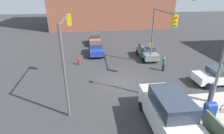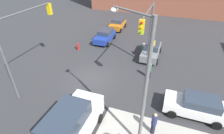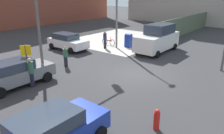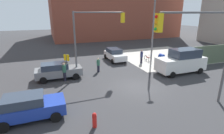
# 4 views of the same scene
# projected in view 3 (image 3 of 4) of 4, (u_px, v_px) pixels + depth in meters

# --- Properties ---
(ground_plane) EXTENTS (120.00, 120.00, 0.00)m
(ground_plane) POSITION_uv_depth(u_px,v_px,m) (136.00, 74.00, 15.42)
(ground_plane) COLOR #333335
(sidewalk_corner) EXTENTS (12.00, 12.00, 0.01)m
(sidewalk_corner) POSITION_uv_depth(u_px,v_px,m) (115.00, 38.00, 27.37)
(sidewalk_corner) COLOR #ADA89E
(sidewalk_corner) RESTS_ON ground
(construction_fence) EXTENTS (20.79, 0.12, 2.40)m
(construction_fence) POSITION_uv_depth(u_px,v_px,m) (189.00, 24.00, 30.47)
(construction_fence) COLOR #56664C
(construction_fence) RESTS_ON ground
(traffic_signal_nw_corner) EXTENTS (5.41, 0.36, 6.50)m
(traffic_signal_nw_corner) POSITION_uv_depth(u_px,v_px,m) (63.00, 5.00, 14.77)
(traffic_signal_nw_corner) COLOR #59595B
(traffic_signal_nw_corner) RESTS_ON ground
(traffic_signal_se_corner) EXTENTS (6.20, 0.36, 6.50)m
(traffic_signal_se_corner) POSITION_uv_depth(u_px,v_px,m) (224.00, 7.00, 12.78)
(traffic_signal_se_corner) COLOR #59595B
(traffic_signal_se_corner) RESTS_ON ground
(street_lamp_corner) EXTENTS (1.55, 2.37, 8.00)m
(street_lamp_corner) POSITION_uv_depth(u_px,v_px,m) (118.00, 1.00, 20.82)
(street_lamp_corner) COLOR slate
(street_lamp_corner) RESTS_ON ground
(warning_sign_two_way) EXTENTS (0.48, 0.48, 2.40)m
(warning_sign_two_way) POSITION_uv_depth(u_px,v_px,m) (26.00, 57.00, 13.74)
(warning_sign_two_way) COLOR #4C4C4C
(warning_sign_two_way) RESTS_ON ground
(mailbox_blue) EXTENTS (0.56, 0.64, 1.43)m
(mailbox_blue) POSITION_uv_depth(u_px,v_px,m) (128.00, 40.00, 22.69)
(mailbox_blue) COLOR navy
(mailbox_blue) RESTS_ON ground
(fire_hydrant) EXTENTS (0.26, 0.26, 0.94)m
(fire_hydrant) POSITION_uv_depth(u_px,v_px,m) (157.00, 119.00, 9.09)
(fire_hydrant) COLOR red
(fire_hydrant) RESTS_ON ground
(sedan_blue) EXTENTS (4.11, 2.02, 1.62)m
(sedan_blue) POSITION_uv_depth(u_px,v_px,m) (53.00, 132.00, 7.68)
(sedan_blue) COLOR #1E389E
(sedan_blue) RESTS_ON ground
(coupe_white) EXTENTS (2.02, 4.28, 1.62)m
(coupe_white) POSITION_uv_depth(u_px,v_px,m) (67.00, 41.00, 21.66)
(coupe_white) COLOR white
(coupe_white) RESTS_ON ground
(coupe_gray) EXTENTS (4.47, 2.02, 1.62)m
(coupe_gray) POSITION_uv_depth(u_px,v_px,m) (15.00, 73.00, 13.23)
(coupe_gray) COLOR slate
(coupe_gray) RESTS_ON ground
(van_white_delivery) EXTENTS (5.40, 2.32, 2.62)m
(van_white_delivery) POSITION_uv_depth(u_px,v_px,m) (158.00, 39.00, 20.83)
(van_white_delivery) COLOR white
(van_white_delivery) RESTS_ON ground
(pedestrian_crossing) EXTENTS (0.36, 0.36, 1.83)m
(pedestrian_crossing) POSITION_uv_depth(u_px,v_px,m) (31.00, 72.00, 13.08)
(pedestrian_crossing) COLOR #2D664C
(pedestrian_crossing) RESTS_ON ground
(pedestrian_waiting) EXTENTS (0.36, 0.36, 1.60)m
(pedestrian_waiting) POSITION_uv_depth(u_px,v_px,m) (65.00, 56.00, 16.75)
(pedestrian_waiting) COLOR #2D664C
(pedestrian_waiting) RESTS_ON ground
(pedestrian_walking_north) EXTENTS (0.36, 0.36, 1.79)m
(pedestrian_walking_north) POSITION_uv_depth(u_px,v_px,m) (105.00, 39.00, 22.05)
(pedestrian_walking_north) COLOR navy
(pedestrian_walking_north) RESTS_ON ground
(bicycle_leaning_on_fence) EXTENTS (0.05, 1.75, 0.97)m
(bicycle_leaning_on_fence) POSITION_uv_depth(u_px,v_px,m) (109.00, 42.00, 23.69)
(bicycle_leaning_on_fence) COLOR black
(bicycle_leaning_on_fence) RESTS_ON ground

